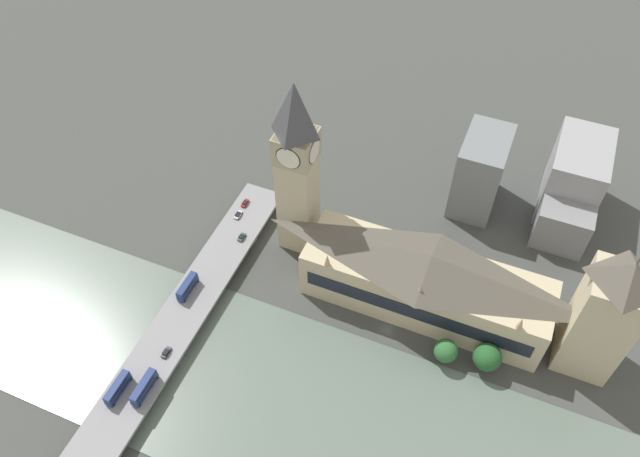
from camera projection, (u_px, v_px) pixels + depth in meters
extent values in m
plane|color=#424442|center=(386.00, 330.00, 215.35)|extent=(600.00, 600.00, 0.00)
cube|color=slate|center=(348.00, 427.00, 192.74)|extent=(62.86, 360.00, 0.30)
cube|color=#C1B28E|center=(425.00, 287.00, 214.57)|extent=(24.04, 84.04, 20.56)
cube|color=black|center=(415.00, 313.00, 206.48)|extent=(0.40, 77.32, 6.17)
pyramid|color=#514C42|center=(430.00, 263.00, 204.00)|extent=(23.56, 82.36, 7.28)
cone|color=tan|center=(521.00, 323.00, 190.29)|extent=(2.20, 2.20, 5.00)
cone|color=tan|center=(420.00, 290.00, 198.24)|extent=(2.20, 2.20, 5.00)
cone|color=tan|center=(327.00, 260.00, 206.20)|extent=(2.20, 2.20, 5.00)
cube|color=#C1B28E|center=(298.00, 191.00, 221.44)|extent=(12.17, 12.17, 53.75)
cube|color=tan|center=(296.00, 146.00, 205.19)|extent=(12.90, 12.90, 10.95)
cylinder|color=black|center=(288.00, 158.00, 201.43)|extent=(0.50, 8.82, 8.82)
cylinder|color=silver|center=(288.00, 158.00, 201.35)|extent=(0.62, 8.16, 8.16)
cylinder|color=black|center=(304.00, 135.00, 208.95)|extent=(0.50, 8.82, 8.82)
cylinder|color=silver|center=(304.00, 134.00, 209.03)|extent=(0.62, 8.16, 8.16)
cylinder|color=black|center=(314.00, 151.00, 203.63)|extent=(8.82, 0.50, 8.82)
cylinder|color=silver|center=(314.00, 151.00, 203.60)|extent=(8.16, 0.62, 8.16)
cylinder|color=black|center=(279.00, 141.00, 206.75)|extent=(8.82, 0.50, 8.82)
cylinder|color=silver|center=(279.00, 141.00, 206.78)|extent=(8.16, 0.62, 8.16)
pyramid|color=#424247|center=(295.00, 109.00, 193.50)|extent=(12.42, 12.42, 19.83)
cube|color=#C1B28E|center=(600.00, 322.00, 192.43)|extent=(17.33, 17.33, 43.00)
pyramid|color=#514C42|center=(631.00, 273.00, 173.14)|extent=(17.33, 17.33, 7.80)
cylinder|color=#333338|center=(640.00, 260.00, 168.66)|extent=(0.30, 0.30, 4.00)
cube|color=slate|center=(163.00, 351.00, 207.96)|extent=(3.00, 13.62, 3.66)
cube|color=slate|center=(239.00, 234.00, 241.13)|extent=(3.00, 13.62, 3.66)
cube|color=gray|center=(161.00, 347.00, 206.11)|extent=(157.73, 16.02, 1.20)
cube|color=navy|center=(145.00, 389.00, 194.28)|extent=(11.85, 2.56, 2.02)
cube|color=black|center=(145.00, 388.00, 193.98)|extent=(10.66, 2.62, 0.89)
cube|color=navy|center=(143.00, 386.00, 192.61)|extent=(11.61, 2.56, 2.37)
cube|color=black|center=(143.00, 385.00, 192.52)|extent=(10.66, 2.62, 1.14)
cube|color=navy|center=(142.00, 384.00, 191.65)|extent=(11.49, 2.44, 0.16)
cylinder|color=black|center=(157.00, 378.00, 197.72)|extent=(1.08, 0.28, 1.08)
cylinder|color=black|center=(151.00, 375.00, 198.30)|extent=(1.08, 0.28, 1.08)
cylinder|color=black|center=(140.00, 405.00, 191.70)|extent=(1.08, 0.28, 1.08)
cylinder|color=black|center=(133.00, 403.00, 192.28)|extent=(1.08, 0.28, 1.08)
cube|color=navy|center=(188.00, 289.00, 219.13)|extent=(10.92, 2.57, 1.96)
cube|color=black|center=(188.00, 288.00, 218.84)|extent=(9.83, 2.63, 0.86)
cube|color=navy|center=(187.00, 285.00, 217.52)|extent=(10.70, 2.57, 2.30)
cube|color=black|center=(187.00, 285.00, 217.43)|extent=(9.83, 2.63, 1.10)
cube|color=navy|center=(186.00, 283.00, 216.58)|extent=(10.59, 2.44, 0.16)
cylinder|color=black|center=(198.00, 281.00, 222.30)|extent=(1.02, 0.28, 1.02)
cylinder|color=black|center=(192.00, 279.00, 222.88)|extent=(1.02, 0.28, 1.02)
cylinder|color=black|center=(185.00, 301.00, 216.78)|extent=(1.02, 0.28, 1.02)
cylinder|color=black|center=(179.00, 299.00, 217.37)|extent=(1.02, 0.28, 1.02)
cube|color=navy|center=(119.00, 390.00, 194.20)|extent=(11.21, 2.54, 1.92)
cube|color=black|center=(118.00, 389.00, 193.91)|extent=(10.09, 2.60, 0.84)
cube|color=navy|center=(117.00, 387.00, 192.62)|extent=(10.98, 2.54, 2.25)
cube|color=black|center=(117.00, 386.00, 192.53)|extent=(10.09, 2.60, 1.08)
cube|color=navy|center=(116.00, 385.00, 191.70)|extent=(10.87, 2.41, 0.16)
cylinder|color=black|center=(131.00, 379.00, 197.42)|extent=(1.06, 0.28, 1.06)
cylinder|color=black|center=(125.00, 377.00, 198.00)|extent=(1.06, 0.28, 1.06)
cylinder|color=black|center=(114.00, 405.00, 191.77)|extent=(1.06, 0.28, 1.06)
cylinder|color=black|center=(107.00, 402.00, 192.34)|extent=(1.06, 0.28, 1.06)
cube|color=silver|center=(238.00, 215.00, 242.88)|extent=(4.42, 1.84, 0.66)
cube|color=black|center=(238.00, 214.00, 242.36)|extent=(2.30, 1.65, 0.51)
cylinder|color=black|center=(242.00, 213.00, 243.93)|extent=(0.62, 0.22, 0.62)
cylinder|color=black|center=(238.00, 212.00, 244.34)|extent=(0.62, 0.22, 0.62)
cylinder|color=black|center=(238.00, 219.00, 241.79)|extent=(0.62, 0.22, 0.62)
cylinder|color=black|center=(234.00, 218.00, 242.21)|extent=(0.62, 0.22, 0.62)
cube|color=#2D5638|center=(242.00, 237.00, 235.50)|extent=(3.92, 1.84, 0.69)
cube|color=black|center=(241.00, 236.00, 234.98)|extent=(2.04, 1.66, 0.48)
cylinder|color=black|center=(245.00, 235.00, 236.36)|extent=(0.71, 0.22, 0.71)
cylinder|color=black|center=(242.00, 234.00, 236.77)|extent=(0.71, 0.22, 0.71)
cylinder|color=black|center=(242.00, 241.00, 234.60)|extent=(0.71, 0.22, 0.71)
cylinder|color=black|center=(238.00, 240.00, 235.02)|extent=(0.71, 0.22, 0.71)
cube|color=black|center=(166.00, 352.00, 203.59)|extent=(4.16, 1.73, 0.63)
cube|color=black|center=(166.00, 352.00, 203.05)|extent=(2.16, 1.56, 0.59)
cylinder|color=black|center=(171.00, 350.00, 204.52)|extent=(0.69, 0.22, 0.69)
cylinder|color=black|center=(167.00, 348.00, 204.90)|extent=(0.69, 0.22, 0.69)
cylinder|color=black|center=(166.00, 358.00, 202.60)|extent=(0.69, 0.22, 0.69)
cylinder|color=black|center=(162.00, 356.00, 202.99)|extent=(0.69, 0.22, 0.69)
cube|color=maroon|center=(245.00, 203.00, 246.91)|extent=(4.18, 1.77, 0.70)
cube|color=black|center=(245.00, 202.00, 246.40)|extent=(2.18, 1.59, 0.44)
cylinder|color=black|center=(249.00, 201.00, 247.89)|extent=(0.65, 0.22, 0.65)
cylinder|color=black|center=(245.00, 200.00, 248.28)|extent=(0.65, 0.22, 0.65)
cylinder|color=black|center=(245.00, 207.00, 245.92)|extent=(0.65, 0.22, 0.65)
cylinder|color=black|center=(241.00, 206.00, 246.32)|extent=(0.65, 0.22, 0.65)
cube|color=#939399|center=(574.00, 177.00, 242.72)|extent=(32.13, 20.08, 30.33)
cube|color=gray|center=(564.00, 217.00, 237.43)|extent=(23.98, 19.46, 18.02)
cube|color=slate|center=(480.00, 172.00, 242.88)|extent=(26.47, 16.74, 32.67)
cylinder|color=brown|center=(484.00, 365.00, 205.05)|extent=(0.70, 0.70, 2.78)
sphere|color=#235628|center=(487.00, 357.00, 200.96)|extent=(9.40, 9.40, 9.40)
cylinder|color=brown|center=(444.00, 358.00, 206.68)|extent=(0.70, 0.70, 2.93)
sphere|color=#2D6633|center=(446.00, 351.00, 203.01)|extent=(7.93, 7.93, 7.93)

